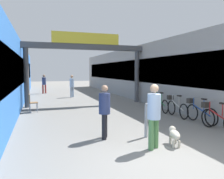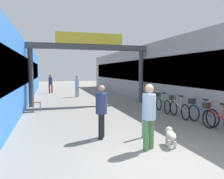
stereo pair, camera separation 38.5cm
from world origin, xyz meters
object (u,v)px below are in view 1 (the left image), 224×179
Objects in this scene: cafe_chair_wood_nearer at (32,101)px; dog_on_leash at (174,134)px; pedestrian_carrying_crate at (72,85)px; bollard_post_metal at (146,120)px; pedestrian_elderly_walking at (44,83)px; bicycle_green_farthest at (159,103)px; bicycle_silver_third at (176,107)px; bicycle_blue_second at (199,112)px; pedestrian_with_dog at (154,112)px; bicycle_red_nearest at (217,117)px; pedestrian_companion at (105,108)px.

dog_on_leash is at bearing -58.65° from cafe_chair_wood_nearer.
bollard_post_metal is (0.65, -10.97, -0.44)m from pedestrian_carrying_crate.
pedestrian_elderly_walking reaches higher than bicycle_green_farthest.
bollard_post_metal reaches higher than dog_on_leash.
pedestrian_elderly_walking is at bearing 113.34° from bicycle_silver_third.
bicycle_blue_second is at bearing -70.55° from pedestrian_carrying_crate.
bollard_post_metal is (-2.64, -3.63, 0.10)m from bicycle_green_farthest.
bicycle_red_nearest is at bearing 17.14° from pedestrian_with_dog.
bollard_post_metal is at bearing -79.83° from pedestrian_elderly_walking.
pedestrian_carrying_crate reaches higher than bollard_post_metal.
bicycle_blue_second and bicycle_silver_third have the same top height.
pedestrian_companion is 10.70m from pedestrian_carrying_crate.
pedestrian_companion is 4.20m from bicycle_blue_second.
pedestrian_with_dog is 3.14m from bicycle_red_nearest.
bollard_post_metal is at bearing 178.82° from bicycle_red_nearest.
pedestrian_companion is 14.33m from pedestrian_elderly_walking.
pedestrian_with_dog is 1.57m from pedestrian_companion.
dog_on_leash is 0.40× the size of bicycle_blue_second.
dog_on_leash is at bearing -65.15° from bollard_post_metal.
pedestrian_elderly_walking is 14.59m from bicycle_blue_second.
pedestrian_elderly_walking is 1.90× the size of cafe_chair_wood_nearer.
pedestrian_elderly_walking is 1.00× the size of bicycle_green_farthest.
bicycle_blue_second is (3.51, -9.94, -0.54)m from pedestrian_carrying_crate.
pedestrian_companion is at bearing -66.91° from cafe_chair_wood_nearer.
pedestrian_elderly_walking is 1.00× the size of bicycle_red_nearest.
bicycle_blue_second is 1.00× the size of bicycle_silver_third.
dog_on_leash is at bearing -78.94° from pedestrian_elderly_walking.
bicycle_red_nearest is 2.35m from bicycle_silver_third.
pedestrian_carrying_crate reaches higher than pedestrian_companion.
bicycle_green_farthest is at bearing 63.66° from dog_on_leash.
pedestrian_with_dog reaches higher than bollard_post_metal.
bicycle_green_farthest is at bearing 91.76° from bicycle_silver_third.
bicycle_red_nearest is 8.20m from cafe_chair_wood_nearer.
bicycle_red_nearest is 1.00× the size of bicycle_blue_second.
bicycle_green_farthest is 4.49m from bollard_post_metal.
cafe_chair_wood_nearer is (-6.10, 5.48, 0.10)m from bicycle_red_nearest.
bicycle_silver_third reaches higher than dog_on_leash.
pedestrian_with_dog is 11.95m from pedestrian_carrying_crate.
pedestrian_companion reaches higher than bicycle_green_farthest.
pedestrian_carrying_crate is 1.61× the size of bollard_post_metal.
dog_on_leash is 5.03m from bicycle_green_farthest.
bicycle_green_farthest is (-0.03, 3.69, 0.00)m from bicycle_red_nearest.
pedestrian_carrying_crate reaches higher than bicycle_red_nearest.
bollard_post_metal is at bearing 114.85° from dog_on_leash.
cafe_chair_wood_nearer is (-3.14, 6.39, -0.43)m from pedestrian_with_dog.
bicycle_silver_third is at bearing 89.77° from bicycle_red_nearest.
pedestrian_companion is at bearing -84.52° from pedestrian_elderly_walking.
dog_on_leash is 7.38m from cafe_chair_wood_nearer.
pedestrian_with_dog reaches higher than pedestrian_companion.
bicycle_green_farthest is 1.59× the size of bollard_post_metal.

